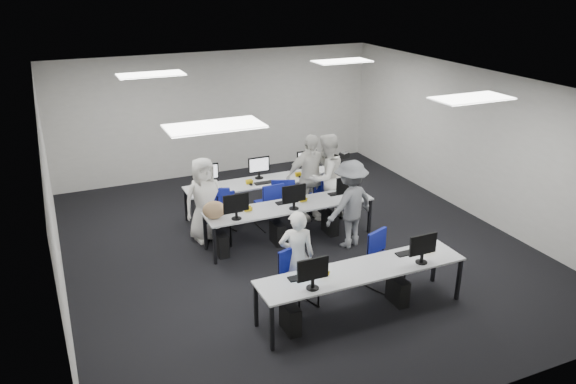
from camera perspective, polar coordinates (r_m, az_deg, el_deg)
name	(u,v)px	position (r m, az deg, el deg)	size (l,w,h in m)	color
room	(295,169)	(9.91, 0.67, 2.34)	(9.00, 9.02, 3.00)	black
ceiling_panels	(295,85)	(9.52, 0.71, 10.80)	(5.20, 4.60, 0.02)	white
desk_front	(362,272)	(8.31, 7.57, -8.07)	(3.20, 0.70, 0.73)	silver
desk_mid	(290,208)	(10.37, 0.19, -1.60)	(3.20, 0.70, 0.73)	silver
desk_back	(262,183)	(11.57, -2.63, 0.90)	(3.20, 0.70, 0.73)	silver
equipment_front	(351,295)	(8.38, 6.39, -10.33)	(2.51, 0.41, 1.19)	#0C59A1
equipment_mid	(281,226)	(10.42, -0.73, -3.44)	(2.91, 0.41, 1.19)	white
equipment_back	(271,196)	(11.77, -1.77, -0.40)	(2.91, 0.41, 1.19)	white
chair_0	(298,289)	(8.59, 1.03, -9.86)	(0.58, 0.60, 0.91)	navy
chair_1	(385,271)	(9.20, 9.82, -7.86)	(0.61, 0.63, 0.93)	navy
chair_2	(219,226)	(10.60, -7.06, -3.42)	(0.62, 0.65, 0.99)	navy
chair_3	(284,216)	(10.93, -0.44, -2.46)	(0.64, 0.66, 0.98)	navy
chair_4	(327,206)	(11.50, 3.96, -1.45)	(0.54, 0.57, 0.87)	navy
chair_5	(221,219)	(11.00, -6.79, -2.69)	(0.55, 0.57, 0.86)	navy
chair_6	(270,213)	(11.12, -1.89, -2.10)	(0.49, 0.53, 0.95)	navy
chair_7	(324,203)	(11.65, 3.68, -1.11)	(0.51, 0.54, 0.88)	navy
handbag	(214,210)	(9.83, -7.53, -1.82)	(0.40, 0.26, 0.33)	#8D6A49
student_0	(297,256)	(8.54, 0.89, -6.54)	(0.54, 0.36, 1.49)	white
student_1	(326,177)	(11.30, 3.88, 1.50)	(0.87, 0.68, 1.79)	white
student_2	(204,200)	(10.52, -8.49, -0.77)	(0.79, 0.51, 1.61)	white
student_3	(310,177)	(11.29, 2.23, 1.50)	(1.04, 0.43, 1.78)	white
photographer	(350,204)	(10.22, 6.33, -1.23)	(1.07, 0.61, 1.65)	slate
dslr_camera	(345,155)	(10.03, 5.79, 3.71)	(0.14, 0.18, 0.10)	black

